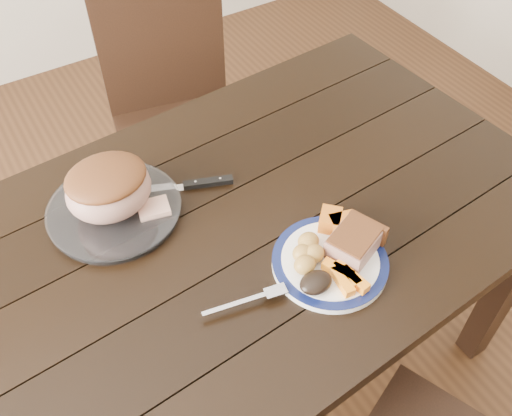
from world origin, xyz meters
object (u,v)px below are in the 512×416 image
chair_far (175,107)px  carving_knife (192,185)px  dining_table (223,256)px  pork_slice (354,243)px  roast_joint (109,190)px  serving_platter (115,211)px  dinner_plate (330,263)px  fork (251,299)px

chair_far → carving_knife: size_ratio=3.04×
dining_table → carving_knife: (0.01, 0.16, 0.10)m
pork_slice → roast_joint: bearing=135.6°
chair_far → serving_platter: size_ratio=3.12×
serving_platter → roast_joint: size_ratio=1.56×
serving_platter → dinner_plate: bearing=-48.4°
dining_table → pork_slice: size_ratio=15.42×
pork_slice → fork: bearing=178.5°
roast_joint → carving_knife: 0.20m
dining_table → carving_knife: 0.19m
dining_table → fork: (-0.04, -0.20, 0.11)m
serving_platter → roast_joint: (0.00, 0.00, 0.07)m
dinner_plate → fork: size_ratio=1.39×
chair_far → dinner_plate: bearing=97.4°
chair_far → dinner_plate: size_ratio=3.76×
dinner_plate → roast_joint: 0.51m
dining_table → fork: 0.23m
chair_far → fork: bearing=85.9°
fork → carving_knife: bearing=92.8°
chair_far → pork_slice: size_ratio=8.63×
dining_table → dinner_plate: size_ratio=6.72×
pork_slice → carving_knife: 0.42m
dining_table → carving_knife: carving_knife is taller
dinner_plate → chair_far: bearing=85.8°
fork → carving_knife: size_ratio=0.58×
carving_knife → dining_table: bearing=-72.0°
fork → carving_knife: fork is taller
chair_far → roast_joint: bearing=66.0°
dinner_plate → dining_table: bearing=126.9°
fork → serving_platter: bearing=121.3°
roast_joint → dining_table: bearing=-43.7°
dinner_plate → carving_knife: 0.39m
pork_slice → fork: 0.25m
dining_table → dinner_plate: 0.27m
chair_far → fork: 1.00m
dinner_plate → serving_platter: bearing=131.6°
chair_far → serving_platter: bearing=66.0°
dinner_plate → pork_slice: pork_slice is taller
serving_platter → carving_knife: 0.19m
dinner_plate → serving_platter: serving_platter is taller
pork_slice → roast_joint: (-0.39, 0.38, 0.03)m
chair_far → fork: size_ratio=5.23×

